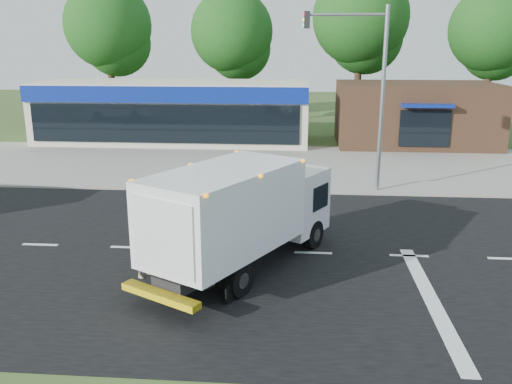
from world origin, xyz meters
TOP-DOWN VIEW (x-y plane):
  - ground at (0.00, 0.00)m, footprint 120.00×120.00m
  - road_asphalt at (0.00, 0.00)m, footprint 60.00×14.00m
  - sidewalk at (0.00, 8.20)m, footprint 60.00×2.40m
  - parking_apron at (0.00, 14.00)m, footprint 60.00×9.00m
  - lane_markings at (1.35, -1.35)m, footprint 55.20×7.00m
  - ems_box_truck at (-2.13, -1.42)m, footprint 5.46×7.37m
  - emergency_worker at (-4.85, -2.15)m, footprint 0.66×0.76m
  - retail_strip_mall at (-9.00, 19.93)m, footprint 18.00×6.20m
  - brown_storefront at (7.00, 19.98)m, footprint 10.00×6.70m
  - traffic_signal_pole at (2.35, 7.60)m, footprint 3.51×0.25m
  - background_trees at (-0.85, 28.16)m, footprint 36.77×7.39m

SIDE VIEW (x-z plane):
  - ground at x=0.00m, z-range 0.00..0.00m
  - road_asphalt at x=0.00m, z-range -0.01..0.01m
  - parking_apron at x=0.00m, z-range 0.00..0.02m
  - lane_markings at x=1.35m, z-range 0.01..0.02m
  - sidewalk at x=0.00m, z-range 0.00..0.12m
  - emergency_worker at x=-4.85m, z-range -0.02..1.84m
  - ems_box_truck at x=-2.13m, z-range 0.24..3.44m
  - brown_storefront at x=7.00m, z-range 0.00..4.00m
  - retail_strip_mall at x=-9.00m, z-range 0.01..4.01m
  - traffic_signal_pole at x=2.35m, z-range 0.92..8.92m
  - background_trees at x=-0.85m, z-range 1.33..13.43m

